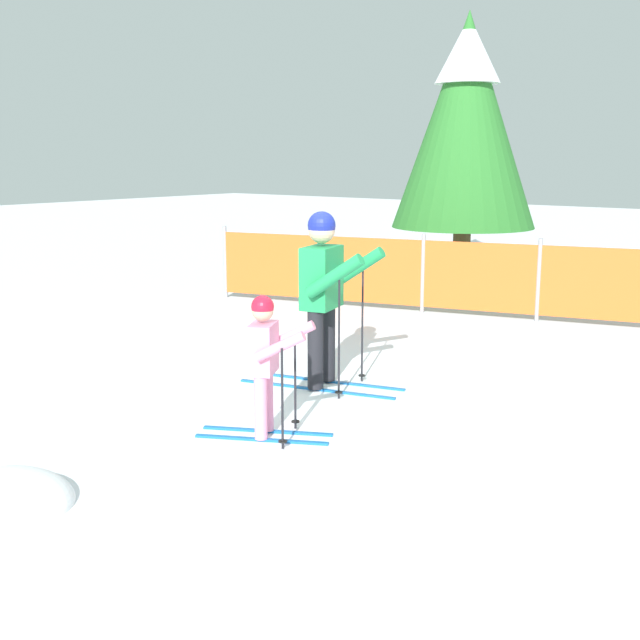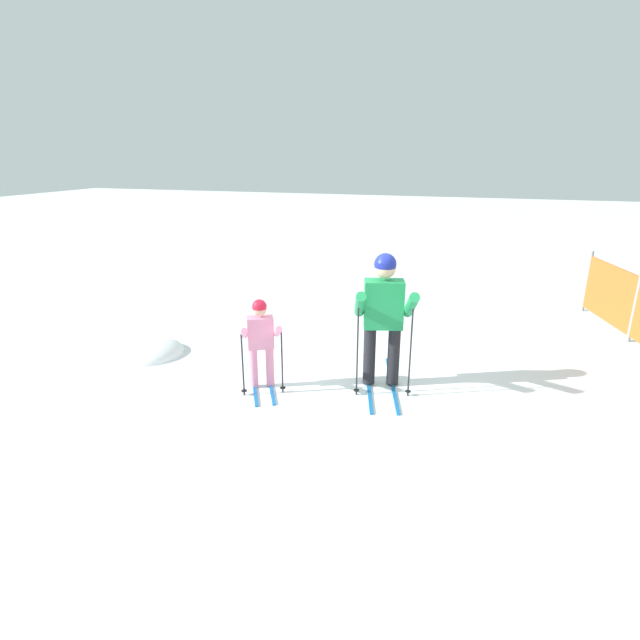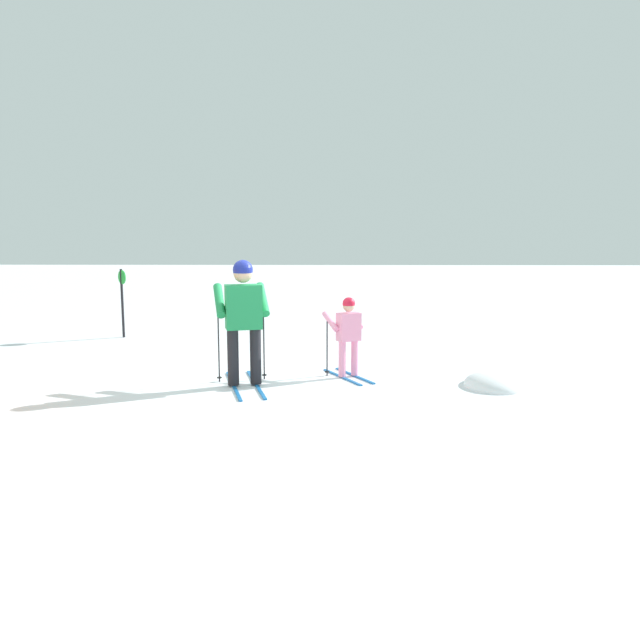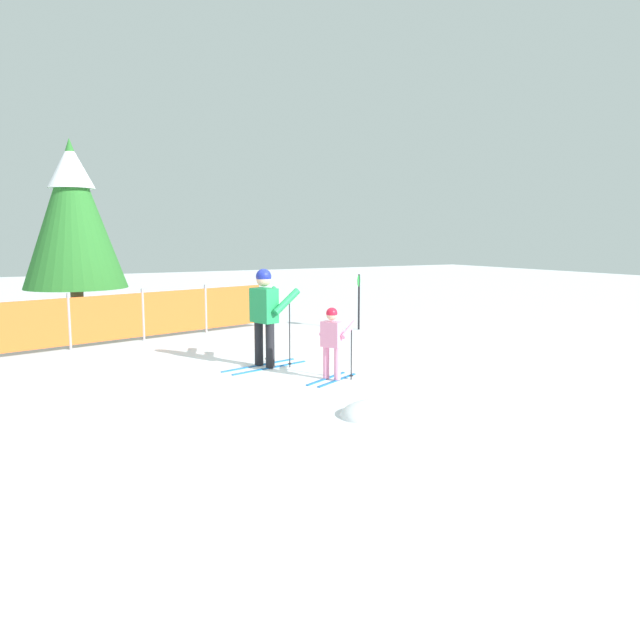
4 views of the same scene
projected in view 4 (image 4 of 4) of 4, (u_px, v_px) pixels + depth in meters
ground_plane at (285, 369)px, 10.92m from camera, size 60.00×60.00×0.00m
skier_adult at (265, 309)px, 10.94m from camera, size 1.68×0.88×1.74m
skier_child at (332, 337)px, 9.98m from camera, size 1.10×0.77×1.18m
safety_fence at (143, 315)px, 13.81m from camera, size 6.42×1.75×1.16m
conifer_far at (73, 212)px, 15.59m from camera, size 2.54×2.54×4.71m
trail_marker at (359, 295)px, 15.39m from camera, size 0.21×0.22×1.37m
snow_mound at (376, 415)px, 8.08m from camera, size 0.96×0.82×0.39m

